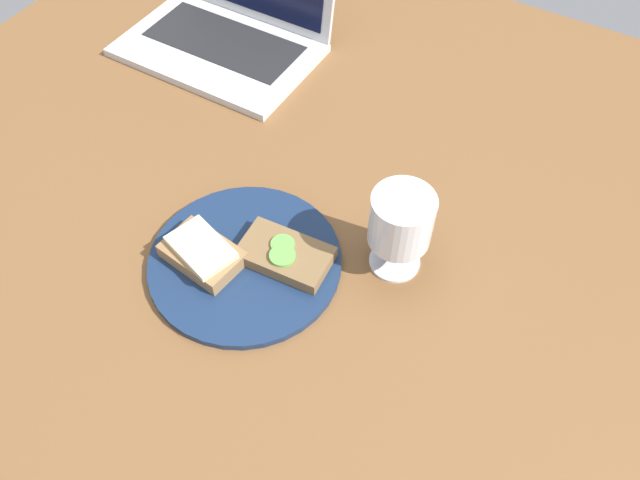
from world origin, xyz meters
The scene contains 6 objects.
wooden_table centered at (0.00, 0.00, 1.50)cm, with size 140.00×140.00×3.00cm, color brown.
plate centered at (-0.99, -6.13, 3.54)cm, with size 25.21×25.21×1.08cm, color navy.
sandwich_with_cucumber centered at (3.54, -3.43, 5.08)cm, with size 12.25×7.76×2.33cm.
sandwich_with_cheese centered at (-5.54, -8.85, 5.51)cm, with size 10.82×7.86×3.05cm.
wine_glass centered at (15.70, 4.08, 11.26)cm, with size 7.89×7.89×12.48cm.
laptop centered at (-30.58, 33.04, 7.79)cm, with size 33.07×25.38×21.56cm.
Camera 1 is at (31.18, -41.33, 70.16)cm, focal length 35.00 mm.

